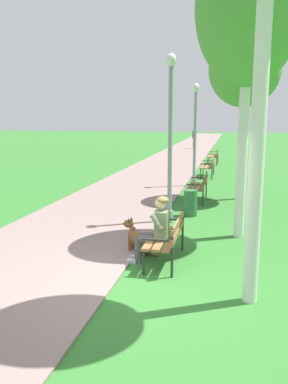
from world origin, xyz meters
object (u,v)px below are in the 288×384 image
at_px(person_seated_on_near_bench, 156,227).
at_px(lamp_post_near, 170,138).
at_px(park_bench_near, 168,235).
at_px(litter_bin, 190,203).
at_px(birch_tree_third, 245,69).
at_px(lamp_post_mid, 195,134).
at_px(pedestrian_distant, 194,139).
at_px(park_bench_furthest, 214,155).
at_px(birch_tree_second, 249,8).
at_px(park_bench_mid, 199,185).
at_px(dog_brown, 139,240).
at_px(park_bench_far, 209,165).

distance_m(person_seated_on_near_bench, lamp_post_near, 3.22).
bearing_deg(park_bench_near, litter_bin, 89.53).
bearing_deg(lamp_post_near, birch_tree_third, 62.30).
height_order(lamp_post_mid, pedestrian_distant, lamp_post_mid).
bearing_deg(birch_tree_third, person_seated_on_near_bench, -103.90).
distance_m(lamp_post_near, birch_tree_third, 4.22).
bearing_deg(park_bench_furthest, lamp_post_mid, -93.13).
relative_size(park_bench_furthest, birch_tree_second, 0.23).
bearing_deg(park_bench_furthest, birch_tree_third, -82.21).
xyz_separation_m(park_bench_mid, birch_tree_third, (1.24, 0.58, 3.53)).
xyz_separation_m(park_bench_mid, pedestrian_distant, (-2.10, 19.83, 0.33)).
xyz_separation_m(park_bench_furthest, lamp_post_near, (-0.48, -12.58, 1.61)).
relative_size(park_bench_mid, dog_brown, 1.86).
height_order(dog_brown, lamp_post_near, lamp_post_near).
relative_size(birch_tree_second, birch_tree_third, 1.23).
height_order(park_bench_far, person_seated_on_near_bench, person_seated_on_near_bench).
xyz_separation_m(dog_brown, birch_tree_third, (1.96, 5.75, 3.78)).
bearing_deg(park_bench_mid, park_bench_furthest, 90.15).
distance_m(dog_brown, birch_tree_third, 7.15).
height_order(park_bench_furthest, pedestrian_distant, pedestrian_distant).
xyz_separation_m(park_bench_furthest, person_seated_on_near_bench, (-0.27, -15.45, 0.17)).
distance_m(park_bench_far, pedestrian_distant, 14.83).
relative_size(park_bench_furthest, person_seated_on_near_bench, 1.20).
relative_size(park_bench_near, pedestrian_distant, 0.91).
xyz_separation_m(park_bench_mid, person_seated_on_near_bench, (-0.29, -5.61, 0.17)).
relative_size(person_seated_on_near_bench, lamp_post_mid, 0.33).
bearing_deg(park_bench_far, park_bench_furthest, 90.06).
bearing_deg(park_bench_mid, park_bench_far, 90.24).
bearing_deg(park_bench_furthest, person_seated_on_near_bench, -90.98).
bearing_deg(park_bench_far, birch_tree_second, -82.06).
relative_size(park_bench_mid, park_bench_far, 1.00).
bearing_deg(birch_tree_third, park_bench_furthest, 97.79).
relative_size(park_bench_mid, pedestrian_distant, 0.91).
height_order(lamp_post_near, litter_bin, lamp_post_near).
bearing_deg(park_bench_near, park_bench_furthest, 89.78).
bearing_deg(birch_tree_second, park_bench_mid, 108.44).
height_order(park_bench_far, pedestrian_distant, pedestrian_distant).
xyz_separation_m(park_bench_furthest, lamp_post_mid, (-0.39, -7.22, 1.46)).
distance_m(birch_tree_second, litter_bin, 4.88).
xyz_separation_m(park_bench_mid, park_bench_furthest, (-0.03, 9.84, 0.00)).
height_order(park_bench_near, birch_tree_second, birch_tree_second).
xyz_separation_m(person_seated_on_near_bench, birch_tree_third, (1.53, 6.19, 3.36)).
distance_m(park_bench_near, litter_bin, 3.54).
xyz_separation_m(person_seated_on_near_bench, lamp_post_mid, (-0.13, 8.24, 1.30)).
distance_m(park_bench_furthest, birch_tree_third, 9.99).
relative_size(person_seated_on_near_bench, dog_brown, 1.55).
bearing_deg(person_seated_on_near_bench, birch_tree_third, 76.10).
relative_size(dog_brown, lamp_post_near, 0.20).
bearing_deg(park_bench_furthest, litter_bin, -90.14).
relative_size(lamp_post_near, birch_tree_second, 0.64).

